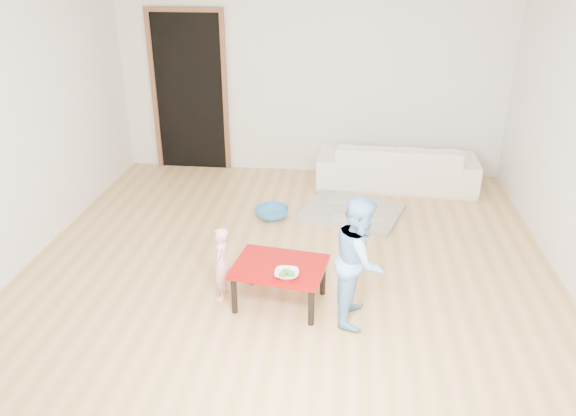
% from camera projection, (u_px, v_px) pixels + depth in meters
% --- Properties ---
extents(floor, '(5.00, 5.00, 0.01)m').
position_uv_depth(floor, '(290.00, 260.00, 5.45)').
color(floor, tan).
rests_on(floor, ground).
extents(back_wall, '(5.00, 0.02, 2.60)m').
position_uv_depth(back_wall, '(311.00, 75.00, 7.17)').
color(back_wall, silver).
rests_on(back_wall, floor).
extents(left_wall, '(0.02, 5.00, 2.60)m').
position_uv_depth(left_wall, '(21.00, 123.00, 5.16)').
color(left_wall, silver).
rests_on(left_wall, floor).
extents(doorway, '(1.02, 0.08, 2.11)m').
position_uv_depth(doorway, '(190.00, 93.00, 7.43)').
color(doorway, brown).
rests_on(doorway, back_wall).
extents(sofa, '(2.00, 0.84, 0.58)m').
position_uv_depth(sofa, '(396.00, 164.00, 7.07)').
color(sofa, white).
rests_on(sofa, floor).
extents(cushion, '(0.45, 0.40, 0.12)m').
position_uv_depth(cushion, '(368.00, 156.00, 6.91)').
color(cushion, orange).
rests_on(cushion, sofa).
extents(red_table, '(0.82, 0.67, 0.37)m').
position_uv_depth(red_table, '(280.00, 284.00, 4.71)').
color(red_table, '#8F0807').
rests_on(red_table, floor).
extents(bowl, '(0.19, 0.19, 0.05)m').
position_uv_depth(bowl, '(287.00, 274.00, 4.46)').
color(bowl, white).
rests_on(bowl, red_table).
extents(broccoli, '(0.12, 0.12, 0.06)m').
position_uv_depth(broccoli, '(287.00, 274.00, 4.46)').
color(broccoli, '#2D5919').
rests_on(broccoli, red_table).
extents(child_pink, '(0.16, 0.24, 0.66)m').
position_uv_depth(child_pink, '(221.00, 264.00, 4.74)').
color(child_pink, pink).
rests_on(child_pink, floor).
extents(child_blue, '(0.45, 0.55, 1.06)m').
position_uv_depth(child_blue, '(360.00, 260.00, 4.40)').
color(child_blue, '#66B8EC').
rests_on(child_blue, floor).
extents(basin, '(0.38, 0.38, 0.12)m').
position_uv_depth(basin, '(272.00, 213.00, 6.30)').
color(basin, teal).
rests_on(basin, floor).
extents(blanket, '(1.27, 1.15, 0.05)m').
position_uv_depth(blanket, '(352.00, 212.00, 6.41)').
color(blanket, '#B8B1A2').
rests_on(blanket, floor).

